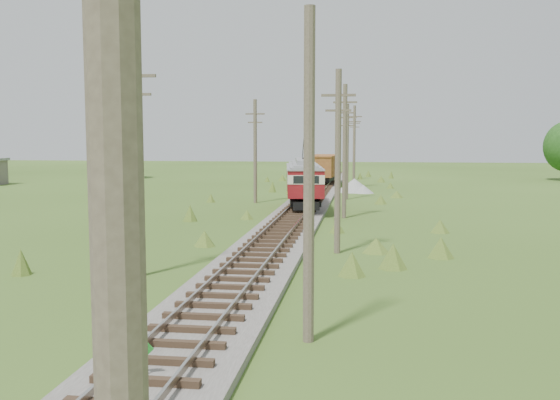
# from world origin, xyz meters

# --- Properties ---
(railbed_main) EXTENTS (3.60, 96.00, 0.57)m
(railbed_main) POSITION_xyz_m (0.00, 34.00, 0.19)
(railbed_main) COLOR #605B54
(railbed_main) RESTS_ON ground
(switch_marker) EXTENTS (0.45, 0.06, 1.08)m
(switch_marker) POSITION_xyz_m (-0.20, 1.50, 0.63)
(switch_marker) COLOR black
(switch_marker) RESTS_ON ground
(streetcar) EXTENTS (3.88, 10.98, 4.97)m
(streetcar) POSITION_xyz_m (0.00, 35.45, 2.38)
(streetcar) COLOR black
(streetcar) RESTS_ON ground
(gondola) EXTENTS (3.55, 9.01, 2.93)m
(gondola) POSITION_xyz_m (0.00, 59.00, 2.14)
(gondola) COLOR black
(gondola) RESTS_ON ground
(gravel_pile) EXTENTS (3.77, 4.00, 1.37)m
(gravel_pile) POSITION_xyz_m (3.69, 51.41, 0.64)
(gravel_pile) COLOR gray
(gravel_pile) RESTS_ON ground
(utility_pole_r_0) EXTENTS (1.60, 0.30, 8.50)m
(utility_pole_r_0) POSITION_xyz_m (3.20, -8.00, 4.37)
(utility_pole_r_0) COLOR brown
(utility_pole_r_0) RESTS_ON ground
(utility_pole_r_1) EXTENTS (0.30, 0.30, 8.80)m
(utility_pole_r_1) POSITION_xyz_m (3.10, 5.00, 4.40)
(utility_pole_r_1) COLOR brown
(utility_pole_r_1) RESTS_ON ground
(utility_pole_r_2) EXTENTS (1.60, 0.30, 8.60)m
(utility_pole_r_2) POSITION_xyz_m (3.30, 18.00, 4.42)
(utility_pole_r_2) COLOR brown
(utility_pole_r_2) RESTS_ON ground
(utility_pole_r_3) EXTENTS (1.60, 0.30, 9.00)m
(utility_pole_r_3) POSITION_xyz_m (3.20, 31.00, 4.63)
(utility_pole_r_3) COLOR brown
(utility_pole_r_3) RESTS_ON ground
(utility_pole_r_4) EXTENTS (1.60, 0.30, 8.40)m
(utility_pole_r_4) POSITION_xyz_m (3.00, 44.00, 4.32)
(utility_pole_r_4) COLOR brown
(utility_pole_r_4) RESTS_ON ground
(utility_pole_r_5) EXTENTS (1.60, 0.30, 8.90)m
(utility_pole_r_5) POSITION_xyz_m (3.40, 57.00, 4.58)
(utility_pole_r_5) COLOR brown
(utility_pole_r_5) RESTS_ON ground
(utility_pole_r_6) EXTENTS (1.60, 0.30, 8.70)m
(utility_pole_r_6) POSITION_xyz_m (3.20, 70.00, 4.47)
(utility_pole_r_6) COLOR brown
(utility_pole_r_6) RESTS_ON ground
(utility_pole_l_a) EXTENTS (1.60, 0.30, 9.00)m
(utility_pole_l_a) POSITION_xyz_m (-4.20, 12.00, 4.63)
(utility_pole_l_a) COLOR brown
(utility_pole_l_a) RESTS_ON ground
(utility_pole_l_b) EXTENTS (1.60, 0.30, 8.60)m
(utility_pole_l_b) POSITION_xyz_m (-4.50, 40.00, 4.42)
(utility_pole_l_b) COLOR brown
(utility_pole_l_b) RESTS_ON ground
(tree_mid_a) EXTENTS (5.46, 5.46, 7.03)m
(tree_mid_a) POSITION_xyz_m (-28.00, 68.00, 4.02)
(tree_mid_a) COLOR #38281C
(tree_mid_a) RESTS_ON ground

